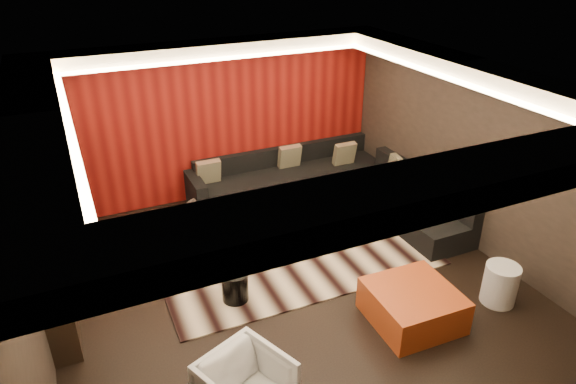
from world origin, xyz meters
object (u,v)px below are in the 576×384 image
coffee_table (282,203)px  sectional_sofa (331,187)px  drum_stool (235,286)px  white_side_table (500,284)px  orange_ottoman (412,305)px

coffee_table → sectional_sofa: 0.95m
drum_stool → white_side_table: (3.11, -1.45, 0.05)m
coffee_table → drum_stool: drum_stool is taller
white_side_table → sectional_sofa: (-0.60, 3.41, -0.01)m
coffee_table → orange_ottoman: size_ratio=1.24×
white_side_table → sectional_sofa: size_ratio=0.15×
orange_ottoman → coffee_table: bearing=95.0°
drum_stool → orange_ottoman: orange_ottoman is taller
drum_stool → sectional_sofa: 3.19m
white_side_table → sectional_sofa: sectional_sofa is taller
coffee_table → drum_stool: 2.55m
drum_stool → sectional_sofa: bearing=37.9°
drum_stool → white_side_table: white_side_table is taller
white_side_table → sectional_sofa: 3.46m
drum_stool → orange_ottoman: size_ratio=0.40×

